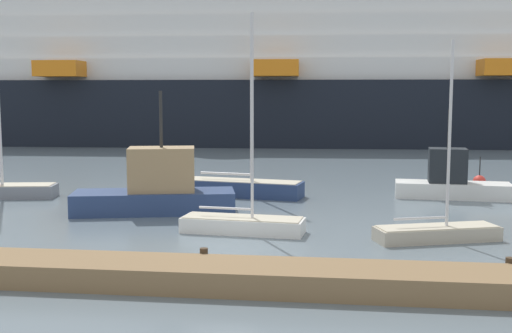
{
  "coord_description": "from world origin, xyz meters",
  "views": [
    {
      "loc": [
        3.77,
        -20.87,
        5.34
      ],
      "look_at": [
        0.0,
        9.31,
        1.81
      ],
      "focal_mm": 44.45,
      "sensor_mm": 36.0,
      "label": 1
    }
  ],
  "objects_px": {
    "sailboat_1": "(437,231)",
    "cruise_ship": "(376,72)",
    "fishing_boat_0": "(451,181)",
    "sailboat_0": "(243,186)",
    "fishing_boat_1": "(157,189)",
    "sailboat_4": "(243,222)",
    "channel_buoy_1": "(479,181)"
  },
  "relations": [
    {
      "from": "sailboat_1",
      "to": "sailboat_4",
      "type": "xyz_separation_m",
      "value": [
        -7.21,
        0.45,
        0.04
      ]
    },
    {
      "from": "sailboat_1",
      "to": "fishing_boat_1",
      "type": "relative_size",
      "value": 0.96
    },
    {
      "from": "sailboat_4",
      "to": "channel_buoy_1",
      "type": "bearing_deg",
      "value": 54.49
    },
    {
      "from": "sailboat_0",
      "to": "sailboat_1",
      "type": "height_order",
      "value": "sailboat_0"
    },
    {
      "from": "fishing_boat_1",
      "to": "channel_buoy_1",
      "type": "height_order",
      "value": "fishing_boat_1"
    },
    {
      "from": "sailboat_4",
      "to": "cruise_ship",
      "type": "bearing_deg",
      "value": 86.38
    },
    {
      "from": "sailboat_0",
      "to": "sailboat_4",
      "type": "distance_m",
      "value": 8.68
    },
    {
      "from": "sailboat_1",
      "to": "fishing_boat_1",
      "type": "bearing_deg",
      "value": 142.31
    },
    {
      "from": "fishing_boat_1",
      "to": "cruise_ship",
      "type": "xyz_separation_m",
      "value": [
        12.16,
        42.45,
        6.5
      ]
    },
    {
      "from": "sailboat_0",
      "to": "cruise_ship",
      "type": "height_order",
      "value": "cruise_ship"
    },
    {
      "from": "sailboat_1",
      "to": "channel_buoy_1",
      "type": "height_order",
      "value": "sailboat_1"
    },
    {
      "from": "sailboat_4",
      "to": "channel_buoy_1",
      "type": "xyz_separation_m",
      "value": [
        11.64,
        13.18,
        -0.04
      ]
    },
    {
      "from": "sailboat_0",
      "to": "fishing_boat_0",
      "type": "xyz_separation_m",
      "value": [
        10.65,
        0.81,
        0.33
      ]
    },
    {
      "from": "sailboat_0",
      "to": "fishing_boat_1",
      "type": "relative_size",
      "value": 1.24
    },
    {
      "from": "sailboat_1",
      "to": "channel_buoy_1",
      "type": "bearing_deg",
      "value": 53.69
    },
    {
      "from": "fishing_boat_0",
      "to": "fishing_boat_1",
      "type": "bearing_deg",
      "value": 27.41
    },
    {
      "from": "sailboat_1",
      "to": "channel_buoy_1",
      "type": "relative_size",
      "value": 4.06
    },
    {
      "from": "sailboat_1",
      "to": "fishing_boat_0",
      "type": "height_order",
      "value": "sailboat_1"
    },
    {
      "from": "sailboat_0",
      "to": "fishing_boat_1",
      "type": "height_order",
      "value": "sailboat_0"
    },
    {
      "from": "fishing_boat_1",
      "to": "sailboat_0",
      "type": "bearing_deg",
      "value": 44.93
    },
    {
      "from": "sailboat_0",
      "to": "sailboat_4",
      "type": "height_order",
      "value": "sailboat_0"
    },
    {
      "from": "sailboat_1",
      "to": "sailboat_0",
      "type": "bearing_deg",
      "value": 114.83
    },
    {
      "from": "sailboat_4",
      "to": "cruise_ship",
      "type": "height_order",
      "value": "cruise_ship"
    },
    {
      "from": "sailboat_1",
      "to": "sailboat_4",
      "type": "relative_size",
      "value": 0.87
    },
    {
      "from": "sailboat_4",
      "to": "channel_buoy_1",
      "type": "relative_size",
      "value": 4.68
    },
    {
      "from": "sailboat_1",
      "to": "fishing_boat_0",
      "type": "relative_size",
      "value": 1.23
    },
    {
      "from": "sailboat_0",
      "to": "sailboat_1",
      "type": "relative_size",
      "value": 1.29
    },
    {
      "from": "cruise_ship",
      "to": "fishing_boat_1",
      "type": "bearing_deg",
      "value": -108.66
    },
    {
      "from": "cruise_ship",
      "to": "sailboat_4",
      "type": "bearing_deg",
      "value": -102.22
    },
    {
      "from": "fishing_boat_0",
      "to": "channel_buoy_1",
      "type": "relative_size",
      "value": 3.29
    },
    {
      "from": "sailboat_1",
      "to": "cruise_ship",
      "type": "relative_size",
      "value": 0.06
    },
    {
      "from": "fishing_boat_0",
      "to": "cruise_ship",
      "type": "relative_size",
      "value": 0.05
    }
  ]
}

